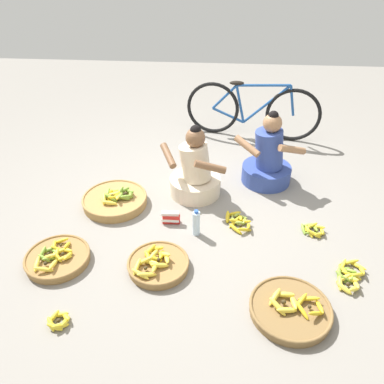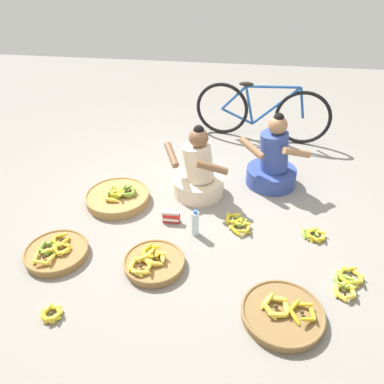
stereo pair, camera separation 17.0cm
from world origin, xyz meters
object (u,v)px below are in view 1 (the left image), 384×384
Objects in this scene: banana_basket_front_right at (158,264)px; packet_carton_stack at (171,218)px; loose_bananas_front_left at (59,321)px; loose_bananas_mid_right at (238,221)px; bicycle_leaning at (252,111)px; vendor_woman_behind at (268,160)px; water_bottle at (196,223)px; loose_bananas_near_bicycle at (349,276)px; banana_basket_back_left at (57,258)px; banana_basket_back_center at (115,200)px; loose_bananas_near_vendor at (313,230)px; banana_basket_front_center at (290,309)px; vendor_woman_front at (195,173)px.

packet_carton_stack is (0.03, 0.58, 0.01)m from banana_basket_front_right.
loose_bananas_mid_right is (1.26, 1.19, 0.00)m from loose_bananas_front_left.
vendor_woman_behind is at bearing -83.75° from bicycle_leaning.
loose_bananas_near_bicycle is at bearing -19.73° from water_bottle.
banana_basket_back_left is 0.83× the size of banana_basket_back_center.
packet_carton_stack is (0.63, 1.16, 0.03)m from loose_bananas_front_left.
banana_basket_back_center is at bearing 171.65° from loose_bananas_near_vendor.
banana_basket_back_left is at bearing 179.98° from loose_bananas_near_bicycle.
water_bottle is 1.51× the size of packet_carton_stack.
banana_basket_back_center is 3.43× the size of loose_bananas_front_left.
banana_basket_back_center reaches higher than banana_basket_front_center.
water_bottle is at bearing -28.79° from packet_carton_stack.
loose_bananas_near_bicycle is 1.31m from water_bottle.
loose_bananas_mid_right is (0.44, -0.47, -0.21)m from vendor_woman_front.
packet_carton_stack is at bearing -110.05° from vendor_woman_front.
loose_bananas_near_bicycle is at bearing -0.02° from banana_basket_back_left.
water_bottle reaches higher than banana_basket_back_center.
vendor_woman_front is at bearing -114.45° from bicycle_leaning.
bicycle_leaning is at bearing 55.76° from banana_basket_back_left.
banana_basket_back_center is (-1.40, -1.64, -0.30)m from bicycle_leaning.
packet_carton_stack is (-0.62, -0.04, 0.03)m from loose_bananas_mid_right.
vendor_woman_behind is at bearing 55.01° from banana_basket_front_right.
vendor_woman_behind is at bearing 67.85° from loose_bananas_mid_right.
loose_bananas_near_bicycle is at bearing -35.80° from loose_bananas_mid_right.
banana_basket_back_center is 0.92m from water_bottle.
vendor_woman_front is at bearing 69.95° from packet_carton_stack.
water_bottle is (0.83, -0.38, 0.07)m from banana_basket_back_center.
bicycle_leaning is 2.99m from banana_basket_back_left.
banana_basket_front_center is (1.83, -0.36, -0.00)m from banana_basket_back_left.
banana_basket_back_center is at bearing 170.18° from loose_bananas_mid_right.
water_bottle is (-0.73, 0.80, 0.08)m from banana_basket_front_center.
banana_basket_back_center reaches higher than loose_bananas_near_vendor.
loose_bananas_near_bicycle is at bearing 0.20° from banana_basket_front_right.
loose_bananas_near_vendor is (1.33, 0.55, -0.02)m from banana_basket_front_right.
vendor_woman_behind is 1.38× the size of banana_basket_front_center.
loose_bananas_near_vendor is 0.57m from loose_bananas_near_bicycle.
bicycle_leaning is at bearing 66.71° from packet_carton_stack.
vendor_woman_front is at bearing 118.42° from banana_basket_front_center.
loose_bananas_front_left is 0.71× the size of water_bottle.
banana_basket_front_right is at bearing -101.42° from vendor_woman_front.
water_bottle reaches higher than banana_basket_front_center.
bicycle_leaning is 9.80× the size of packet_carton_stack.
water_bottle is (-0.38, -0.17, 0.09)m from loose_bananas_mid_right.
vendor_woman_behind is 3.55× the size of loose_bananas_near_vendor.
water_bottle is (0.06, -0.64, -0.12)m from vendor_woman_front.
banana_basket_front_center is at bearing -88.72° from vendor_woman_behind.
banana_basket_front_center is (1.56, -1.19, -0.01)m from banana_basket_back_center.
vendor_woman_front is 0.57m from packet_carton_stack.
water_bottle is (0.28, 0.45, 0.08)m from banana_basket_front_right.
vendor_woman_behind is at bearing 20.00° from banana_basket_back_center.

